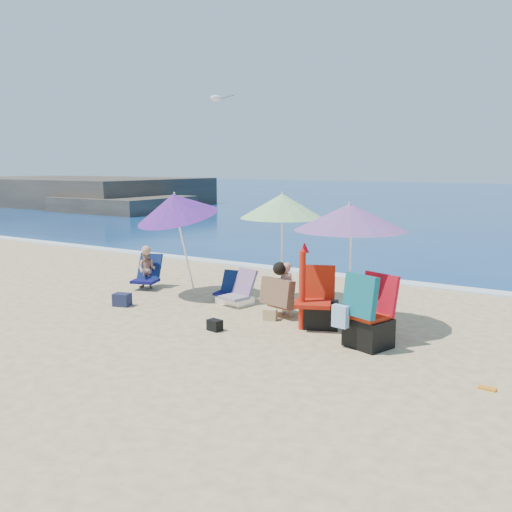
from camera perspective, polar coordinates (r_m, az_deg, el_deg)
The scene contains 19 objects.
ground at distance 9.82m, azimuth -1.62°, elevation -7.31°, with size 120.00×120.00×0.00m.
foam at distance 14.22m, azimuth 9.83°, elevation -2.13°, with size 120.00×0.50×0.04m.
headland at distance 42.67m, azimuth -17.80°, elevation 5.87°, with size 20.50×11.50×2.60m.
umbrella_turquoise at distance 9.49m, azimuth 9.70°, elevation 3.97°, with size 2.53×2.53×2.21m.
umbrella_striped at distance 11.22m, azimuth 2.71°, elevation 5.15°, with size 1.75×1.75×2.28m.
umbrella_blue at distance 11.86m, azimuth -8.30°, elevation 5.12°, with size 2.12×2.17×2.39m.
furled_umbrella at distance 9.54m, azimuth 4.81°, elevation -2.69°, with size 0.20×0.25×1.51m.
chair_navy at distance 11.60m, azimuth -2.78°, elevation -3.88°, with size 0.64×0.65×0.62m.
chair_rainbow at distance 11.33m, azimuth -1.77°, elevation -4.06°, with size 0.63×0.78×0.71m.
camp_chair_left at distance 9.81m, azimuth 6.57°, elevation -5.43°, with size 0.83×0.96×1.07m.
camp_chair_right at distance 8.83m, azimuth 11.36°, elevation -6.50°, with size 0.87×0.91×1.19m.
person_center at distance 10.40m, azimuth 2.81°, elevation -3.50°, with size 0.79×0.74×1.04m.
person_left at distance 12.98m, azimuth -11.14°, elevation -1.31°, with size 0.72×0.80×1.00m.
bag_navy_a at distance 11.53m, azimuth -13.61°, elevation -4.39°, with size 0.38×0.32×0.26m.
bag_tan at distance 10.21m, azimuth 1.46°, elevation -6.04°, with size 0.28×0.24×0.21m.
bag_navy_b at distance 10.02m, azimuth 6.03°, elevation -5.99°, with size 0.55×0.49×0.34m.
bag_black_b at distance 9.61m, azimuth -4.26°, elevation -7.11°, with size 0.27×0.21×0.19m.
orange_item at distance 7.79m, azimuth 22.71°, elevation -12.46°, with size 0.22×0.11×0.03m.
seagull at distance 12.53m, azimuth -4.09°, elevation 15.89°, with size 0.78×0.37×0.14m.
Camera 1 is at (5.21, -7.83, 2.81)m, focal length 38.88 mm.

